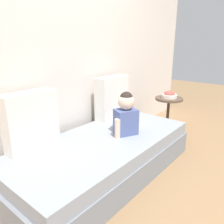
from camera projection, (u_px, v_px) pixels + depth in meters
name	position (u px, v px, depth m)	size (l,w,h in m)	color
ground_plane	(104.00, 173.00, 2.29)	(12.00, 12.00, 0.00)	#93704C
back_wall	(60.00, 45.00, 2.27)	(5.20, 0.10, 2.52)	silver
couch	(104.00, 157.00, 2.24)	(2.00, 0.91, 0.38)	gray
throw_pillow_left	(31.00, 121.00, 1.91)	(0.46, 0.16, 0.52)	silver
throw_pillow_right	(112.00, 98.00, 2.72)	(0.46, 0.16, 0.52)	silver
toddler	(126.00, 114.00, 2.24)	(0.33, 0.24, 0.45)	#4C5B93
banana	(131.00, 122.00, 2.58)	(0.17, 0.04, 0.04)	yellow
side_table	(168.00, 106.00, 3.18)	(0.39, 0.39, 0.53)	brown
fruit_bowl	(169.00, 95.00, 3.13)	(0.22, 0.22, 0.10)	silver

